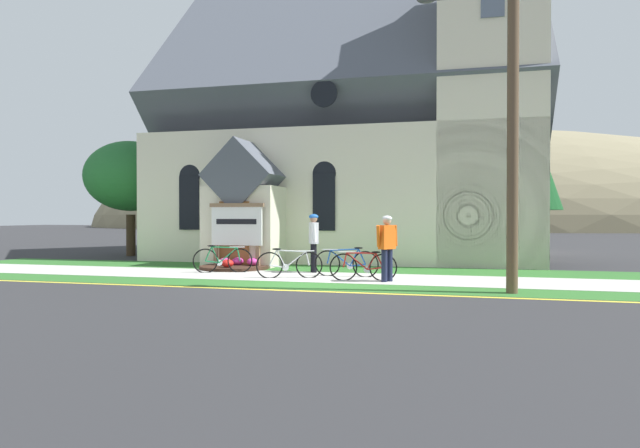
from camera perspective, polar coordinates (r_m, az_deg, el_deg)
ground at (r=17.22m, az=2.10°, el=-4.65°), size 140.00×140.00×0.00m
sidewalk_slab at (r=15.55m, az=-2.83°, el=-5.22°), size 32.00×2.53×0.01m
grass_verge at (r=13.70m, az=-5.31°, el=-6.05°), size 32.00×1.41×0.01m
church_lawn at (r=17.88m, az=-0.49°, el=-4.43°), size 24.00×2.33×0.01m
curb_paint_stripe at (r=12.91m, az=-6.60°, el=-6.48°), size 28.00×0.16×0.01m
church_building at (r=24.05m, az=4.38°, el=7.81°), size 14.52×12.80×12.17m
church_sign at (r=17.98m, az=-8.31°, el=-0.26°), size 1.79×0.14×2.04m
flower_bed at (r=17.85m, az=-8.52°, el=-4.19°), size 2.13×2.13×0.34m
bicycle_black at (r=16.73m, az=-9.71°, el=-3.54°), size 1.61×0.63×0.82m
bicycle_blue at (r=15.08m, az=-3.11°, el=-4.02°), size 1.68×0.57×0.81m
bicycle_red at (r=15.44m, az=2.67°, el=-3.89°), size 1.78×0.12×0.82m
bicycle_silver at (r=14.51m, az=4.37°, el=-4.23°), size 1.69×0.35×0.77m
cyclist_in_blue_jersey at (r=16.48m, az=-0.64°, el=-1.43°), size 0.39×0.75×1.69m
cyclist_in_green_jersey at (r=14.26m, az=6.70°, el=-1.92°), size 0.45×0.66×1.65m
utility_pole at (r=13.13m, az=18.27°, el=14.99°), size 3.12×0.28×8.79m
roadside_conifer at (r=24.05m, az=18.38°, el=8.54°), size 4.00×4.00×7.93m
yard_deciduous_tree at (r=24.63m, az=-18.38°, el=4.52°), size 3.67×3.67×4.68m
distant_hill at (r=78.92m, az=10.27°, el=-0.37°), size 99.34×43.97×26.00m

